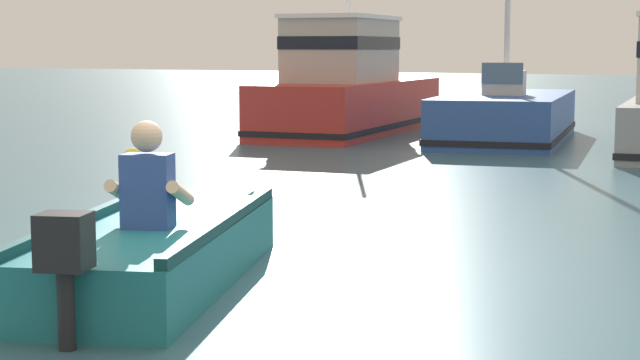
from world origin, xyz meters
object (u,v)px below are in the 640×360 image
at_px(rowboat_with_person, 158,249).
at_px(moored_boat_red, 348,90).
at_px(mooring_buoy, 136,165).
at_px(moored_boat_blue, 506,118).

bearing_deg(rowboat_with_person, moored_boat_red, 110.23).
height_order(rowboat_with_person, moored_boat_red, moored_boat_red).
bearing_deg(moored_boat_red, mooring_buoy, -82.97).
xyz_separation_m(moored_boat_red, mooring_buoy, (1.00, -8.12, -0.63)).
relative_size(rowboat_with_person, moored_boat_blue, 0.67).
distance_m(moored_boat_blue, mooring_buoy, 8.32).
xyz_separation_m(rowboat_with_person, mooring_buoy, (-3.65, 4.50, -0.03)).
relative_size(rowboat_with_person, mooring_buoy, 8.20).
distance_m(rowboat_with_person, mooring_buoy, 5.79).
distance_m(moored_boat_red, mooring_buoy, 8.21).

